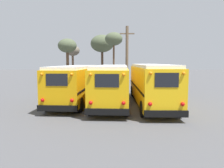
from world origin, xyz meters
TOP-DOWN VIEW (x-y plane):
  - ground_plane at (0.00, 0.00)m, footprint 160.00×160.00m
  - school_bus_0 at (-2.98, 0.73)m, footprint 2.98×9.75m
  - school_bus_1 at (-0.00, 0.01)m, footprint 2.93×10.27m
  - school_bus_2 at (2.98, -0.14)m, footprint 2.48×10.65m
  - utility_pole at (1.77, 10.45)m, footprint 1.80×0.36m
  - bare_tree_0 at (-6.76, 15.75)m, footprint 2.76×2.76m
  - bare_tree_1 at (0.12, 15.98)m, footprint 2.62×2.62m
  - bare_tree_2 at (-7.07, 21.51)m, footprint 2.45×2.45m
  - bare_tree_3 at (-1.84, 20.33)m, footprint 3.90×3.90m
  - fence_line at (0.00, 7.00)m, footprint 14.02×0.06m

SIDE VIEW (x-z plane):
  - ground_plane at x=0.00m, z-range 0.00..0.00m
  - fence_line at x=0.00m, z-range 0.26..1.68m
  - school_bus_0 at x=-2.98m, z-range 0.13..3.11m
  - school_bus_1 at x=0.00m, z-range 0.14..3.17m
  - school_bus_2 at x=2.98m, z-range 0.14..3.25m
  - utility_pole at x=1.77m, z-range 0.10..7.79m
  - bare_tree_2 at x=-7.07m, z-range 2.02..8.23m
  - bare_tree_0 at x=-6.76m, z-range 2.17..8.91m
  - bare_tree_3 at x=-1.84m, z-range 2.40..10.26m
  - bare_tree_1 at x=0.12m, z-range 2.74..10.43m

